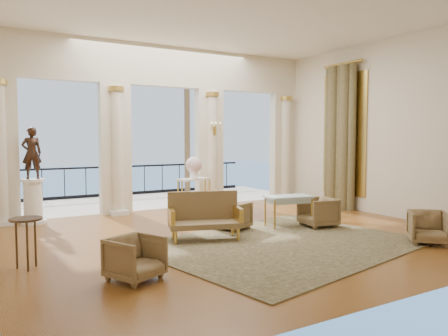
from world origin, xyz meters
TOP-DOWN VIEW (x-y plane):
  - floor at (0.00, 0.00)m, footprint 9.00×9.00m
  - room_walls at (0.00, -1.12)m, footprint 9.00×9.00m
  - arcade at (-0.00, 3.82)m, footprint 9.00×0.56m
  - terrace at (0.00, 5.80)m, footprint 10.00×3.60m
  - balustrade at (0.00, 7.40)m, footprint 9.00×0.06m
  - palm_tree at (2.00, 6.60)m, footprint 2.00×2.00m
  - sea at (0.00, 60.00)m, footprint 160.00×160.00m
  - curtain at (4.28, 1.50)m, footprint 0.33×1.40m
  - window_frame at (4.47, 1.50)m, footprint 0.04×1.60m
  - wall_sconce at (1.40, 3.51)m, footprint 0.30×0.11m
  - rug at (0.35, -1.02)m, footprint 5.53×4.69m
  - armchair_a at (-2.74, -1.60)m, footprint 0.86×0.84m
  - armchair_b at (2.73, -2.38)m, footprint 0.92×0.91m
  - armchair_c at (2.02, -0.14)m, footprint 0.76×0.79m
  - armchair_d at (0.20, 0.58)m, footprint 0.82×0.85m
  - settee at (-0.74, 0.10)m, footprint 1.52×1.00m
  - game_table at (1.45, 0.20)m, footprint 1.11×0.73m
  - pedestal at (-3.46, 3.50)m, footprint 0.57×0.57m
  - statue at (-3.46, 3.50)m, footprint 0.45×0.31m
  - console_table at (0.60, 3.26)m, footprint 1.01×0.62m
  - urn at (0.60, 3.26)m, footprint 0.44×0.44m
  - side_table at (-4.00, -0.26)m, footprint 0.48×0.48m

SIDE VIEW (x-z plane):
  - sea at x=0.00m, z-range -6.00..-6.00m
  - terrace at x=0.00m, z-range -0.10..0.00m
  - floor at x=0.00m, z-range 0.00..0.00m
  - rug at x=0.35m, z-range 0.00..0.02m
  - armchair_a at x=-2.74m, z-range 0.00..0.68m
  - armchair_d at x=0.20m, z-range 0.00..0.69m
  - armchair_b at x=2.73m, z-range 0.00..0.69m
  - armchair_c at x=2.02m, z-range 0.00..0.73m
  - balustrade at x=0.00m, z-range -0.11..0.92m
  - settee at x=-0.74m, z-range -0.01..0.93m
  - pedestal at x=-3.46m, z-range -0.02..1.03m
  - game_table at x=1.45m, z-range 0.28..0.98m
  - side_table at x=-4.00m, z-range 0.28..1.07m
  - console_table at x=0.60m, z-range 0.29..1.19m
  - urn at x=0.60m, z-range 0.93..1.52m
  - statue at x=-3.46m, z-range 1.05..2.25m
  - curtain at x=4.28m, z-range -0.03..4.06m
  - window_frame at x=4.47m, z-range 0.40..3.80m
  - wall_sconce at x=1.40m, z-range 2.06..2.40m
  - arcade at x=0.00m, z-range 0.33..4.83m
  - room_walls at x=0.00m, z-range -1.62..7.38m
  - palm_tree at x=2.00m, z-range 1.84..6.34m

